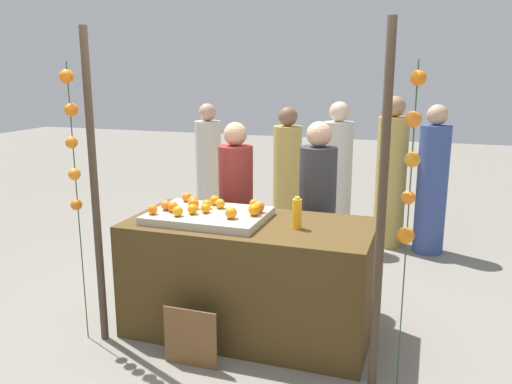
# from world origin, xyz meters

# --- Properties ---
(ground_plane) EXTENTS (24.00, 24.00, 0.00)m
(ground_plane) POSITION_xyz_m (0.00, 0.00, 0.00)
(ground_plane) COLOR gray
(stall_counter) EXTENTS (1.85, 0.90, 0.88)m
(stall_counter) POSITION_xyz_m (0.00, 0.00, 0.44)
(stall_counter) COLOR #4C3819
(stall_counter) RESTS_ON ground_plane
(orange_tray) EXTENTS (0.88, 0.63, 0.06)m
(orange_tray) POSITION_xyz_m (-0.32, -0.04, 0.91)
(orange_tray) COLOR #B2AD99
(orange_tray) RESTS_ON stall_counter
(orange_0) EXTENTS (0.07, 0.07, 0.07)m
(orange_0) POSITION_xyz_m (-0.37, 0.05, 0.98)
(orange_0) COLOR orange
(orange_0) RESTS_ON orange_tray
(orange_1) EXTENTS (0.08, 0.08, 0.08)m
(orange_1) POSITION_xyz_m (-0.49, -0.22, 0.98)
(orange_1) COLOR orange
(orange_1) RESTS_ON orange_tray
(orange_2) EXTENTS (0.08, 0.08, 0.08)m
(orange_2) POSITION_xyz_m (-0.65, -0.09, 0.98)
(orange_2) COLOR orange
(orange_2) RESTS_ON orange_tray
(orange_3) EXTENTS (0.07, 0.07, 0.07)m
(orange_3) POSITION_xyz_m (-0.69, -0.23, 0.98)
(orange_3) COLOR orange
(orange_3) RESTS_ON orange_tray
(orange_4) EXTENTS (0.08, 0.08, 0.08)m
(orange_4) POSITION_xyz_m (-0.28, 0.09, 0.98)
(orange_4) COLOR orange
(orange_4) RESTS_ON orange_tray
(orange_5) EXTENTS (0.09, 0.09, 0.09)m
(orange_5) POSITION_xyz_m (-0.09, -0.15, 0.99)
(orange_5) COLOR orange
(orange_5) RESTS_ON orange_tray
(orange_6) EXTENTS (0.09, 0.09, 0.09)m
(orange_6) POSITION_xyz_m (0.05, 0.07, 0.99)
(orange_6) COLOR orange
(orange_6) RESTS_ON orange_tray
(orange_7) EXTENTS (0.08, 0.08, 0.08)m
(orange_7) POSITION_xyz_m (-0.47, 0.02, 0.99)
(orange_7) COLOR orange
(orange_7) RESTS_ON orange_tray
(orange_8) EXTENTS (0.08, 0.08, 0.08)m
(orange_8) POSITION_xyz_m (-0.62, 0.20, 0.98)
(orange_8) COLOR orange
(orange_8) RESTS_ON orange_tray
(orange_9) EXTENTS (0.07, 0.07, 0.07)m
(orange_9) POSITION_xyz_m (-0.33, -0.07, 0.98)
(orange_9) COLOR orange
(orange_9) RESTS_ON orange_tray
(orange_10) EXTENTS (0.08, 0.08, 0.08)m
(orange_10) POSITION_xyz_m (-0.58, -0.12, 0.98)
(orange_10) COLOR orange
(orange_10) RESTS_ON orange_tray
(orange_11) EXTENTS (0.07, 0.07, 0.07)m
(orange_11) POSITION_xyz_m (-0.03, 0.19, 0.98)
(orange_11) COLOR orange
(orange_11) RESTS_ON orange_tray
(orange_12) EXTENTS (0.08, 0.08, 0.08)m
(orange_12) POSITION_xyz_m (-0.41, -0.13, 0.98)
(orange_12) COLOR orange
(orange_12) RESTS_ON orange_tray
(orange_13) EXTENTS (0.08, 0.08, 0.08)m
(orange_13) POSITION_xyz_m (-0.36, 0.18, 0.98)
(orange_13) COLOR orange
(orange_13) RESTS_ON orange_tray
(orange_14) EXTENTS (0.08, 0.08, 0.08)m
(orange_14) POSITION_xyz_m (-0.51, 0.09, 0.98)
(orange_14) COLOR orange
(orange_14) RESTS_ON orange_tray
(orange_15) EXTENTS (0.09, 0.09, 0.09)m
(orange_15) POSITION_xyz_m (0.04, -0.02, 0.99)
(orange_15) COLOR orange
(orange_15) RESTS_ON orange_tray
(juice_bottle) EXTENTS (0.07, 0.07, 0.24)m
(juice_bottle) POSITION_xyz_m (0.38, -0.04, 1.00)
(juice_bottle) COLOR #FBA918
(juice_bottle) RESTS_ON stall_counter
(chalkboard_sign) EXTENTS (0.39, 0.03, 0.43)m
(chalkboard_sign) POSITION_xyz_m (-0.21, -0.62, 0.20)
(chalkboard_sign) COLOR brown
(chalkboard_sign) RESTS_ON ground_plane
(vendor_left) EXTENTS (0.31, 0.31, 1.56)m
(vendor_left) POSITION_xyz_m (-0.39, 0.74, 0.72)
(vendor_left) COLOR maroon
(vendor_left) RESTS_ON ground_plane
(vendor_right) EXTENTS (0.32, 0.32, 1.59)m
(vendor_right) POSITION_xyz_m (0.36, 0.72, 0.74)
(vendor_right) COLOR #333338
(vendor_right) RESTS_ON ground_plane
(crowd_person_0) EXTENTS (0.33, 0.33, 1.65)m
(crowd_person_0) POSITION_xyz_m (1.30, 2.36, 0.77)
(crowd_person_0) COLOR #384C8C
(crowd_person_0) RESTS_ON ground_plane
(crowd_person_1) EXTENTS (0.33, 0.33, 1.66)m
(crowd_person_1) POSITION_xyz_m (0.26, 2.27, 0.77)
(crowd_person_1) COLOR beige
(crowd_person_1) RESTS_ON ground_plane
(crowd_person_2) EXTENTS (0.32, 0.32, 1.60)m
(crowd_person_2) POSITION_xyz_m (-0.29, 2.12, 0.75)
(crowd_person_2) COLOR tan
(crowd_person_2) RESTS_ON ground_plane
(crowd_person_3) EXTENTS (0.32, 0.32, 1.60)m
(crowd_person_3) POSITION_xyz_m (-1.39, 2.39, 0.75)
(crowd_person_3) COLOR beige
(crowd_person_3) RESTS_ON ground_plane
(crowd_person_4) EXTENTS (0.35, 0.35, 1.72)m
(crowd_person_4) POSITION_xyz_m (0.85, 2.47, 0.80)
(crowd_person_4) COLOR tan
(crowd_person_4) RESTS_ON ground_plane
(canopy_post_left) EXTENTS (0.06, 0.06, 2.30)m
(canopy_post_left) POSITION_xyz_m (-1.01, -0.49, 1.15)
(canopy_post_left) COLOR #473828
(canopy_post_left) RESTS_ON ground_plane
(canopy_post_right) EXTENTS (0.06, 0.06, 2.30)m
(canopy_post_right) POSITION_xyz_m (1.01, -0.49, 1.15)
(canopy_post_right) COLOR #473828
(canopy_post_right) RESTS_ON ground_plane
(garland_strand_left) EXTENTS (0.11, 0.10, 2.06)m
(garland_strand_left) POSITION_xyz_m (-1.14, -0.52, 1.54)
(garland_strand_left) COLOR #2D4C23
(garland_strand_left) RESTS_ON ground_plane
(garland_strand_right) EXTENTS (0.11, 0.10, 2.06)m
(garland_strand_right) POSITION_xyz_m (1.16, -0.51, 1.46)
(garland_strand_right) COLOR #2D4C23
(garland_strand_right) RESTS_ON ground_plane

